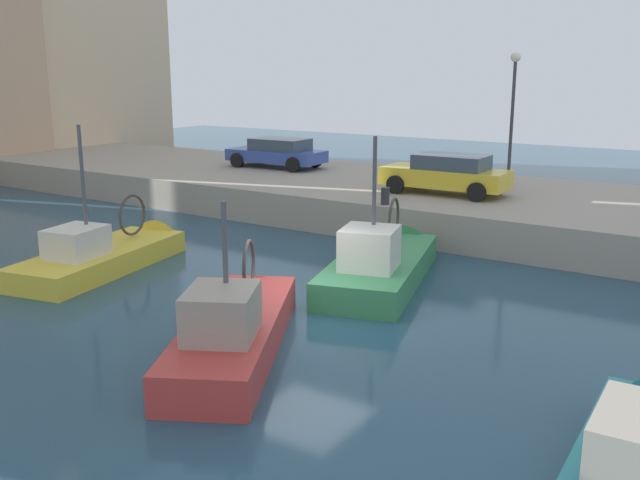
{
  "coord_description": "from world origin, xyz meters",
  "views": [
    {
      "loc": [
        -12.52,
        -8.68,
        5.46
      ],
      "look_at": [
        2.14,
        1.05,
        1.2
      ],
      "focal_mm": 39.86,
      "sensor_mm": 36.0,
      "label": 1
    }
  ],
  "objects_px": {
    "fishing_boat_yellow": "(110,262)",
    "quay_streetlamp": "(513,97)",
    "parked_car_yellow": "(447,174)",
    "mooring_bollard_mid": "(385,196)",
    "fishing_boat_red": "(237,341)",
    "parked_car_blue": "(277,152)",
    "fishing_boat_green": "(383,274)"
  },
  "relations": [
    {
      "from": "fishing_boat_yellow",
      "to": "fishing_boat_green",
      "type": "relative_size",
      "value": 0.95
    },
    {
      "from": "fishing_boat_green",
      "to": "parked_car_blue",
      "type": "xyz_separation_m",
      "value": [
        8.87,
        10.16,
        1.74
      ]
    },
    {
      "from": "fishing_boat_red",
      "to": "parked_car_blue",
      "type": "xyz_separation_m",
      "value": [
        14.73,
        10.04,
        1.73
      ]
    },
    {
      "from": "fishing_boat_red",
      "to": "fishing_boat_yellow",
      "type": "height_order",
      "value": "fishing_boat_yellow"
    },
    {
      "from": "parked_car_blue",
      "to": "quay_streetlamp",
      "type": "relative_size",
      "value": 0.91
    },
    {
      "from": "mooring_bollard_mid",
      "to": "quay_streetlamp",
      "type": "bearing_deg",
      "value": -20.29
    },
    {
      "from": "fishing_boat_yellow",
      "to": "fishing_boat_green",
      "type": "height_order",
      "value": "fishing_boat_yellow"
    },
    {
      "from": "parked_car_yellow",
      "to": "mooring_bollard_mid",
      "type": "distance_m",
      "value": 3.06
    },
    {
      "from": "parked_car_yellow",
      "to": "fishing_boat_red",
      "type": "bearing_deg",
      "value": -175.14
    },
    {
      "from": "fishing_boat_red",
      "to": "mooring_bollard_mid",
      "type": "distance_m",
      "value": 9.91
    },
    {
      "from": "fishing_boat_yellow",
      "to": "mooring_bollard_mid",
      "type": "height_order",
      "value": "fishing_boat_yellow"
    },
    {
      "from": "parked_car_yellow",
      "to": "mooring_bollard_mid",
      "type": "relative_size",
      "value": 7.97
    },
    {
      "from": "fishing_boat_green",
      "to": "quay_streetlamp",
      "type": "xyz_separation_m",
      "value": [
        9.43,
        -0.08,
        4.33
      ]
    },
    {
      "from": "fishing_boat_red",
      "to": "mooring_bollard_mid",
      "type": "relative_size",
      "value": 11.84
    },
    {
      "from": "parked_car_yellow",
      "to": "mooring_bollard_mid",
      "type": "bearing_deg",
      "value": 164.18
    },
    {
      "from": "fishing_boat_green",
      "to": "mooring_bollard_mid",
      "type": "xyz_separation_m",
      "value": [
        3.78,
        2.01,
        1.35
      ]
    },
    {
      "from": "fishing_boat_yellow",
      "to": "parked_car_yellow",
      "type": "height_order",
      "value": "fishing_boat_yellow"
    },
    {
      "from": "fishing_boat_yellow",
      "to": "quay_streetlamp",
      "type": "xyz_separation_m",
      "value": [
        12.64,
        -7.11,
        4.34
      ]
    },
    {
      "from": "fishing_boat_red",
      "to": "mooring_bollard_mid",
      "type": "height_order",
      "value": "fishing_boat_red"
    },
    {
      "from": "parked_car_yellow",
      "to": "fishing_boat_green",
      "type": "bearing_deg",
      "value": -169.95
    },
    {
      "from": "fishing_boat_green",
      "to": "mooring_bollard_mid",
      "type": "height_order",
      "value": "fishing_boat_green"
    },
    {
      "from": "fishing_boat_red",
      "to": "fishing_boat_yellow",
      "type": "xyz_separation_m",
      "value": [
        2.64,
        6.91,
        -0.02
      ]
    },
    {
      "from": "fishing_boat_yellow",
      "to": "quay_streetlamp",
      "type": "relative_size",
      "value": 1.36
    },
    {
      "from": "parked_car_blue",
      "to": "quay_streetlamp",
      "type": "height_order",
      "value": "quay_streetlamp"
    },
    {
      "from": "fishing_boat_green",
      "to": "parked_car_yellow",
      "type": "bearing_deg",
      "value": 10.05
    },
    {
      "from": "parked_car_yellow",
      "to": "quay_streetlamp",
      "type": "bearing_deg",
      "value": -24.78
    },
    {
      "from": "parked_car_yellow",
      "to": "quay_streetlamp",
      "type": "height_order",
      "value": "quay_streetlamp"
    },
    {
      "from": "parked_car_blue",
      "to": "fishing_boat_red",
      "type": "bearing_deg",
      "value": -145.73
    },
    {
      "from": "fishing_boat_red",
      "to": "parked_car_yellow",
      "type": "bearing_deg",
      "value": 4.86
    },
    {
      "from": "parked_car_blue",
      "to": "fishing_boat_green",
      "type": "bearing_deg",
      "value": -131.14
    },
    {
      "from": "parked_car_blue",
      "to": "quay_streetlamp",
      "type": "xyz_separation_m",
      "value": [
        0.56,
        -10.24,
        2.58
      ]
    },
    {
      "from": "parked_car_yellow",
      "to": "mooring_bollard_mid",
      "type": "height_order",
      "value": "parked_car_yellow"
    }
  ]
}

